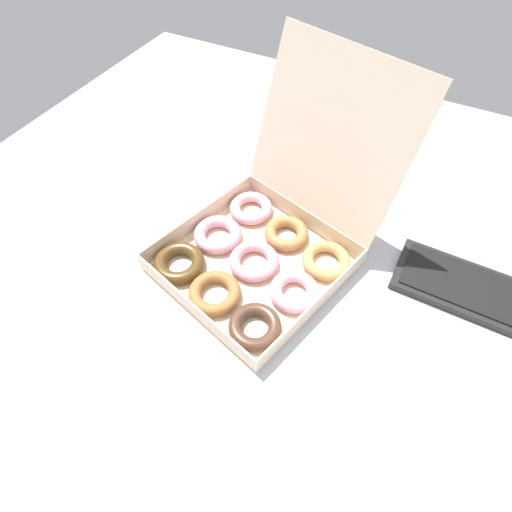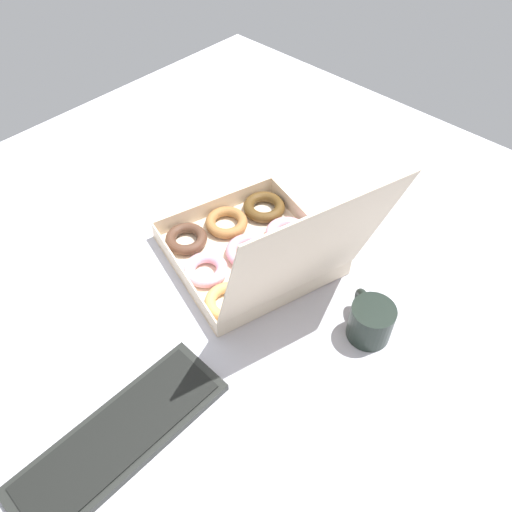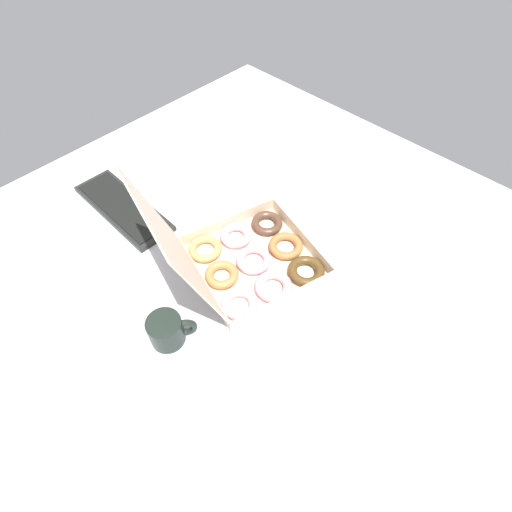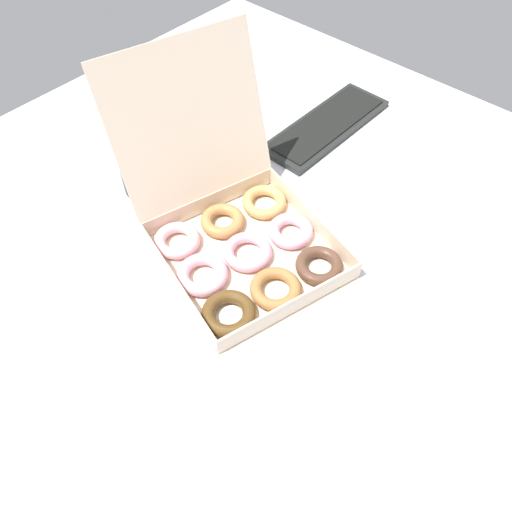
% 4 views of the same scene
% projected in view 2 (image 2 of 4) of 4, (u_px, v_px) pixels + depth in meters
% --- Properties ---
extents(ground_plane, '(1.80, 1.80, 0.02)m').
position_uv_depth(ground_plane, '(241.00, 262.00, 1.24)').
color(ground_plane, silver).
extents(donut_box, '(0.47, 0.55, 0.39)m').
position_uv_depth(donut_box, '(255.00, 250.00, 1.20)').
color(donut_box, beige).
rests_on(donut_box, ground_plane).
extents(keyboard, '(0.42, 0.15, 0.02)m').
position_uv_depth(keyboard, '(121.00, 436.00, 0.92)').
color(keyboard, black).
rests_on(keyboard, ground_plane).
extents(coffee_mug, '(0.10, 0.12, 0.09)m').
position_uv_depth(coffee_mug, '(370.00, 320.00, 1.06)').
color(coffee_mug, black).
rests_on(coffee_mug, ground_plane).
extents(paper_napkin, '(0.16, 0.16, 0.00)m').
position_uv_depth(paper_napkin, '(118.00, 234.00, 1.29)').
color(paper_napkin, white).
rests_on(paper_napkin, ground_plane).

